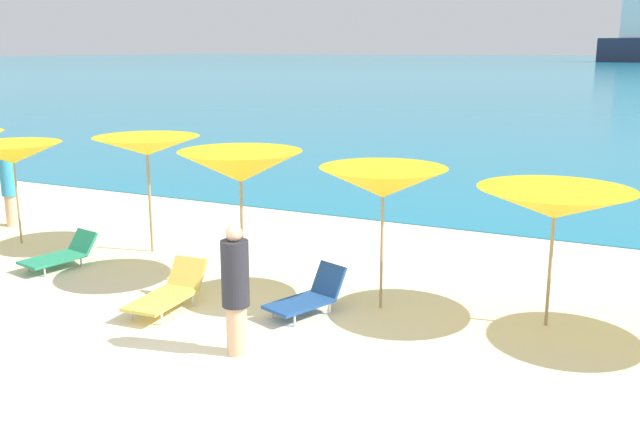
% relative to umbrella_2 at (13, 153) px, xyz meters
% --- Properties ---
extents(ground_plane, '(50.00, 100.00, 0.30)m').
position_rel_umbrella_2_xyz_m(ground_plane, '(6.73, 6.20, -2.06)').
color(ground_plane, beige).
extents(umbrella_2, '(2.15, 2.15, 2.13)m').
position_rel_umbrella_2_xyz_m(umbrella_2, '(0.00, 0.00, 0.00)').
color(umbrella_2, '#9E7F59').
rests_on(umbrella_2, ground_plane).
extents(umbrella_3, '(2.10, 2.10, 2.33)m').
position_rel_umbrella_2_xyz_m(umbrella_3, '(2.87, 0.73, 0.23)').
color(umbrella_3, '#9E7F59').
rests_on(umbrella_3, ground_plane).
extents(umbrella_4, '(2.16, 2.16, 2.35)m').
position_rel_umbrella_2_xyz_m(umbrella_4, '(5.67, -0.29, 0.18)').
color(umbrella_4, '#9E7F59').
rests_on(umbrella_4, ground_plane).
extents(umbrella_5, '(2.02, 2.02, 2.25)m').
position_rel_umbrella_2_xyz_m(umbrella_5, '(8.19, -0.25, 0.11)').
color(umbrella_5, '#9E7F59').
rests_on(umbrella_5, ground_plane).
extents(umbrella_6, '(2.46, 2.46, 2.07)m').
position_rel_umbrella_2_xyz_m(umbrella_6, '(10.66, 0.14, -0.06)').
color(umbrella_6, '#9E7F59').
rests_on(umbrella_6, ground_plane).
extents(lounge_chair_3, '(0.98, 1.40, 0.70)m').
position_rel_umbrella_2_xyz_m(lounge_chair_3, '(7.28, -0.97, -1.63)').
color(lounge_chair_3, '#1E478C').
rests_on(lounge_chair_3, ground_plane).
extents(lounge_chair_4, '(0.88, 1.46, 0.60)m').
position_rel_umbrella_2_xyz_m(lounge_chair_4, '(2.02, -0.86, -1.66)').
color(lounge_chair_4, '#268C66').
rests_on(lounge_chair_4, ground_plane).
extents(lounge_chair_6, '(0.71, 1.57, 0.67)m').
position_rel_umbrella_2_xyz_m(lounge_chair_6, '(5.22, -1.77, -1.62)').
color(lounge_chair_6, '#D8BF4C').
rests_on(lounge_chair_6, ground_plane).
extents(beachgoer_0, '(0.37, 0.37, 1.79)m').
position_rel_umbrella_2_xyz_m(beachgoer_0, '(7.08, -2.72, -0.97)').
color(beachgoer_0, '#DBAA84').
rests_on(beachgoer_0, ground_plane).
extents(beachgoer_1, '(0.35, 0.35, 1.88)m').
position_rel_umbrella_2_xyz_m(beachgoer_1, '(-1.41, 1.01, -0.91)').
color(beachgoer_1, '#DBAA84').
rests_on(beachgoer_1, ground_plane).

